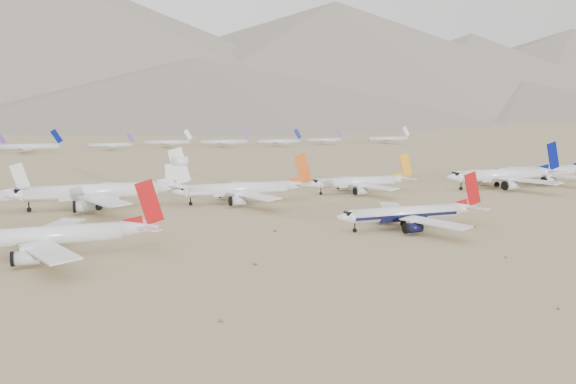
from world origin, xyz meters
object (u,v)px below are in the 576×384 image
object	(u,v)px
main_airliner	(411,213)
row2_navy_widebody	(504,175)
second_airliner	(51,236)
row2_white_trijet	(103,191)

from	to	relation	value
main_airliner	row2_navy_widebody	distance (m)	96.20
second_airliner	row2_navy_widebody	world-z (taller)	row2_navy_widebody
main_airliner	second_airliner	distance (m)	92.64
row2_white_trijet	row2_navy_widebody	bearing A→B (deg)	-1.59
main_airliner	row2_white_trijet	bearing A→B (deg)	143.17
main_airliner	second_airliner	size ratio (longest dim) A/B	0.91
main_airliner	row2_navy_widebody	xyz separation A→B (m)	(78.10, 56.15, 1.11)
row2_navy_widebody	row2_white_trijet	xyz separation A→B (m)	(-158.96, 4.40, 0.46)
main_airliner	second_airliner	xyz separation A→B (m)	(-92.64, 0.08, 0.52)
second_airliner	row2_navy_widebody	xyz separation A→B (m)	(170.75, 56.07, 0.59)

